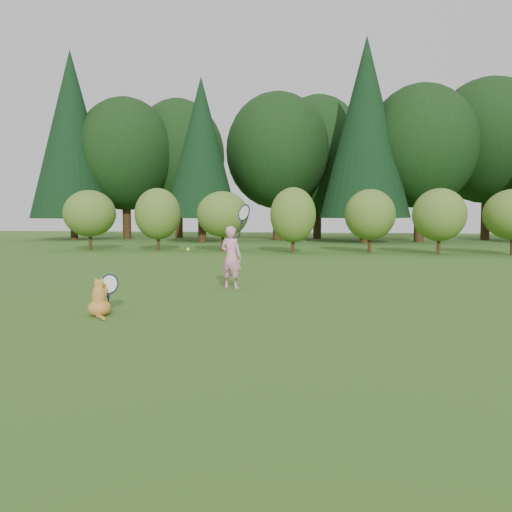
% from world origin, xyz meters
% --- Properties ---
extents(ground, '(100.00, 100.00, 0.00)m').
position_xyz_m(ground, '(0.00, 0.00, 0.00)').
color(ground, '#245618').
rests_on(ground, ground).
extents(shrub_row, '(28.00, 3.00, 2.80)m').
position_xyz_m(shrub_row, '(0.00, 13.00, 1.40)').
color(shrub_row, '#537022').
rests_on(shrub_row, ground).
extents(woodland_backdrop, '(48.00, 10.00, 15.00)m').
position_xyz_m(woodland_backdrop, '(0.00, 23.00, 7.50)').
color(woodland_backdrop, black).
rests_on(woodland_backdrop, ground).
extents(child, '(0.73, 0.51, 1.80)m').
position_xyz_m(child, '(-0.51, 1.68, 0.63)').
color(child, pink).
rests_on(child, ground).
extents(cat, '(0.51, 0.79, 0.70)m').
position_xyz_m(cat, '(-1.46, -1.43, 0.27)').
color(cat, orange).
rests_on(cat, ground).
extents(tennis_ball, '(0.08, 0.08, 0.08)m').
position_xyz_m(tennis_ball, '(-1.30, 1.43, 0.76)').
color(tennis_ball, '#92C617').
rests_on(tennis_ball, ground).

